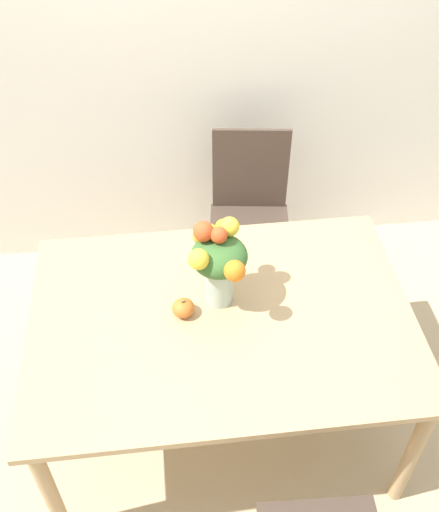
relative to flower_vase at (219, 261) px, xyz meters
name	(u,v)px	position (x,y,z in m)	size (l,w,h in m)	color
ground_plane	(221,415)	(0.00, -0.09, -0.95)	(12.00, 12.00, 0.00)	tan
wall_back	(190,27)	(0.00, 1.20, 0.40)	(8.00, 0.06, 2.70)	white
dining_table	(222,328)	(0.00, -0.09, -0.30)	(1.52, 1.06, 0.73)	tan
flower_vase	(219,261)	(0.00, 0.00, 0.00)	(0.23, 0.32, 0.38)	#B2CCBC
pumpkin	(183,308)	(-0.15, -0.06, -0.18)	(0.09, 0.09, 0.08)	orange
dining_chair_near_window	(250,216)	(0.26, 0.79, -0.47)	(0.47, 0.47, 0.94)	#47382D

